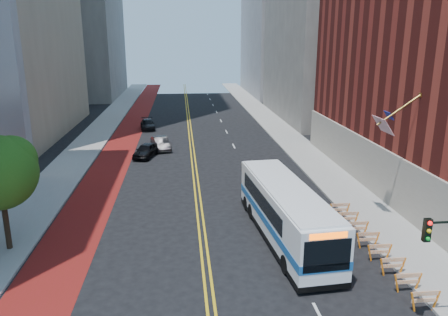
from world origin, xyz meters
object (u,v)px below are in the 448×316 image
car_a (146,150)px  car_c (148,124)px  transit_bus (285,211)px  street_tree (0,170)px  car_b (161,143)px

car_a → car_c: (-0.82, 14.58, -0.06)m
car_c → transit_bus: bearing=-79.5°
transit_bus → street_tree: bearing=175.2°
car_c → street_tree: bearing=-105.7°
car_b → car_c: size_ratio=0.95×
transit_bus → car_b: transit_bus is taller
car_a → car_c: car_a is taller
transit_bus → car_c: bearing=102.4°
car_a → car_b: car_a is taller
car_c → car_a: bearing=-93.4°
transit_bus → car_a: transit_bus is taller
street_tree → car_c: size_ratio=1.48×
street_tree → transit_bus: street_tree is taller
street_tree → car_a: bearing=72.4°
street_tree → car_c: (5.56, 34.65, -4.25)m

